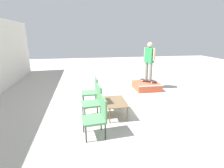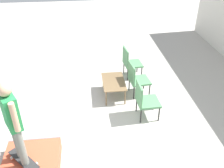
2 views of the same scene
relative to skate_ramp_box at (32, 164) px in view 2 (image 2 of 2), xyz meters
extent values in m
plane|color=#B7B2A8|center=(-0.95, 1.20, -0.15)|extent=(24.00, 24.00, 0.00)
cube|color=#DB5638|center=(0.00, 0.00, 0.00)|extent=(1.04, 1.03, 0.29)
cylinder|color=#B7B7BC|center=(-0.51, 0.00, 0.15)|extent=(0.05, 1.03, 0.05)
cube|color=#2D2D2D|center=(0.09, -0.10, 0.23)|extent=(0.68, 0.64, 0.02)
cylinder|color=white|center=(0.18, 0.14, 0.20)|extent=(0.06, 0.06, 0.05)
cylinder|color=white|center=(-0.16, -0.17, 0.20)|extent=(0.06, 0.06, 0.05)
cylinder|color=white|center=(0.00, -0.34, 0.20)|extent=(0.06, 0.06, 0.05)
cylinder|color=gray|center=(-0.01, -0.15, 0.63)|extent=(0.13, 0.13, 0.78)
cylinder|color=gray|center=(0.19, -0.04, 0.63)|extent=(0.13, 0.13, 0.78)
cube|color=#28934C|center=(0.09, -0.10, 1.33)|extent=(0.43, 0.36, 0.62)
cylinder|color=#D8A884|center=(-0.12, -0.21, 1.38)|extent=(0.09, 0.09, 0.53)
cylinder|color=#D8A884|center=(0.30, 0.02, 1.38)|extent=(0.09, 0.09, 0.53)
sphere|color=#D8A884|center=(0.09, -0.10, 1.76)|extent=(0.23, 0.23, 0.23)
cube|color=brown|center=(-2.30, 1.83, 0.29)|extent=(0.99, 0.59, 0.02)
cylinder|color=brown|center=(-2.74, 1.59, 0.07)|extent=(0.04, 0.04, 0.43)
cylinder|color=brown|center=(-1.86, 1.59, 0.07)|extent=(0.04, 0.04, 0.43)
cylinder|color=brown|center=(-2.74, 2.08, 0.07)|extent=(0.04, 0.04, 0.43)
cylinder|color=brown|center=(-1.86, 2.08, 0.07)|extent=(0.04, 0.04, 0.43)
cylinder|color=black|center=(-3.09, 2.78, 0.05)|extent=(0.03, 0.03, 0.40)
cylinder|color=black|center=(-3.52, 2.74, 0.05)|extent=(0.03, 0.03, 0.40)
cylinder|color=black|center=(-3.04, 2.35, 0.05)|extent=(0.03, 0.03, 0.40)
cylinder|color=black|center=(-3.48, 2.30, 0.05)|extent=(0.03, 0.03, 0.40)
cube|color=#569360|center=(-3.28, 2.54, 0.27)|extent=(0.57, 0.57, 0.05)
cube|color=#569360|center=(-3.26, 2.30, 0.54)|extent=(0.52, 0.10, 0.49)
cylinder|color=black|center=(-2.11, 2.79, 0.05)|extent=(0.03, 0.03, 0.40)
cylinder|color=black|center=(-2.55, 2.73, 0.05)|extent=(0.03, 0.03, 0.40)
cylinder|color=black|center=(-2.06, 2.35, 0.05)|extent=(0.03, 0.03, 0.40)
cylinder|color=black|center=(-2.49, 2.30, 0.05)|extent=(0.03, 0.03, 0.40)
cube|color=#569360|center=(-2.30, 2.54, 0.27)|extent=(0.58, 0.58, 0.05)
cube|color=#569360|center=(-2.27, 2.30, 0.54)|extent=(0.52, 0.10, 0.49)
cylinder|color=black|center=(-1.11, 2.77, 0.05)|extent=(0.03, 0.03, 0.40)
cylinder|color=black|center=(-1.55, 2.75, 0.05)|extent=(0.03, 0.03, 0.40)
cylinder|color=black|center=(-1.09, 2.33, 0.05)|extent=(0.03, 0.03, 0.40)
cylinder|color=black|center=(-1.53, 2.31, 0.05)|extent=(0.03, 0.03, 0.40)
cube|color=#569360|center=(-1.32, 2.54, 0.27)|extent=(0.54, 0.54, 0.05)
cube|color=#569360|center=(-1.31, 2.30, 0.54)|extent=(0.52, 0.06, 0.49)
camera|label=1|loc=(-6.97, 2.76, 2.18)|focal=28.00mm
camera|label=2|loc=(3.34, 1.14, 3.79)|focal=40.00mm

